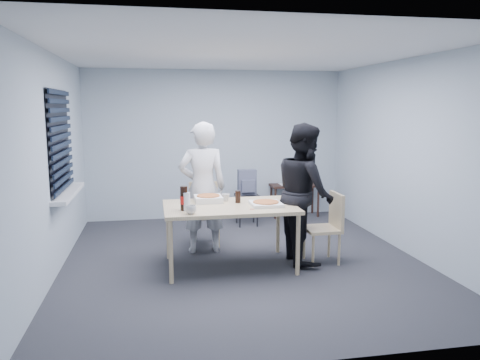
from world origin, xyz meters
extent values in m
plane|color=#2C2D31|center=(0.00, 0.00, 0.00)|extent=(5.00, 5.00, 0.00)
plane|color=white|center=(0.00, 0.00, 2.60)|extent=(5.00, 5.00, 0.00)
plane|color=#B1BEC7|center=(0.00, 2.50, 1.30)|extent=(4.50, 0.00, 4.50)
plane|color=#B1BEC7|center=(0.00, -2.50, 1.30)|extent=(4.50, 0.00, 4.50)
plane|color=#B1BEC7|center=(-2.25, 0.00, 1.30)|extent=(0.00, 5.00, 5.00)
plane|color=#B1BEC7|center=(2.25, 0.00, 1.30)|extent=(0.00, 5.00, 5.00)
plane|color=black|center=(-2.23, 0.40, 1.55)|extent=(0.00, 1.30, 1.30)
cube|color=black|center=(-2.21, 0.40, 1.55)|extent=(0.04, 1.30, 1.25)
cube|color=silver|center=(-2.16, 0.40, 0.89)|extent=(0.18, 1.42, 0.05)
cube|color=beige|center=(-0.20, -0.20, 0.75)|extent=(1.59, 1.01, 0.04)
cylinder|color=beige|center=(-0.93, -0.64, 0.37)|extent=(0.05, 0.05, 0.73)
cylinder|color=beige|center=(-0.93, 0.25, 0.37)|extent=(0.05, 0.05, 0.73)
cylinder|color=beige|center=(0.54, -0.64, 0.37)|extent=(0.05, 0.05, 0.73)
cylinder|color=beige|center=(0.54, 0.25, 0.37)|extent=(0.05, 0.05, 0.73)
cube|color=beige|center=(-0.39, 0.78, 0.43)|extent=(0.42, 0.42, 0.04)
cube|color=beige|center=(-0.39, 0.97, 0.67)|extent=(0.42, 0.04, 0.44)
cylinder|color=beige|center=(-0.56, 0.61, 0.21)|extent=(0.03, 0.03, 0.41)
cylinder|color=beige|center=(-0.56, 0.95, 0.21)|extent=(0.03, 0.03, 0.41)
cylinder|color=beige|center=(-0.22, 0.61, 0.21)|extent=(0.03, 0.03, 0.41)
cylinder|color=beige|center=(-0.22, 0.95, 0.21)|extent=(0.03, 0.03, 0.41)
cube|color=beige|center=(0.98, -0.24, 0.43)|extent=(0.42, 0.42, 0.04)
cube|color=beige|center=(1.17, -0.24, 0.67)|extent=(0.04, 0.42, 0.44)
cylinder|color=beige|center=(0.81, -0.41, 0.21)|extent=(0.03, 0.03, 0.41)
cylinder|color=beige|center=(0.81, -0.07, 0.21)|extent=(0.03, 0.03, 0.41)
cylinder|color=beige|center=(1.15, -0.41, 0.21)|extent=(0.03, 0.03, 0.41)
cylinder|color=beige|center=(1.15, -0.07, 0.21)|extent=(0.03, 0.03, 0.41)
imported|color=silver|center=(-0.45, 0.49, 0.89)|extent=(0.65, 0.42, 1.77)
imported|color=black|center=(0.78, -0.13, 0.89)|extent=(0.47, 0.86, 1.77)
cube|color=#35201A|center=(1.40, 2.28, 0.56)|extent=(0.87, 0.39, 0.04)
cylinder|color=#35201A|center=(1.00, 2.13, 0.27)|extent=(0.04, 0.04, 0.54)
cylinder|color=#35201A|center=(1.00, 2.43, 0.27)|extent=(0.04, 0.04, 0.54)
cylinder|color=#35201A|center=(1.80, 2.13, 0.27)|extent=(0.04, 0.04, 0.54)
cylinder|color=#35201A|center=(1.80, 2.43, 0.27)|extent=(0.04, 0.04, 0.54)
cube|color=black|center=(0.42, 1.79, 0.50)|extent=(0.37, 0.37, 0.04)
cylinder|color=black|center=(0.27, 1.65, 0.24)|extent=(0.04, 0.04, 0.48)
cylinder|color=black|center=(0.27, 1.94, 0.24)|extent=(0.04, 0.04, 0.48)
cylinder|color=black|center=(0.57, 1.65, 0.24)|extent=(0.04, 0.04, 0.48)
cylinder|color=black|center=(0.57, 1.94, 0.24)|extent=(0.04, 0.04, 0.48)
cube|color=slate|center=(0.42, 1.79, 0.73)|extent=(0.30, 0.16, 0.42)
cube|color=slate|center=(0.42, 1.68, 0.68)|extent=(0.22, 0.06, 0.20)
cube|color=white|center=(-0.43, 0.07, 0.79)|extent=(0.34, 0.34, 0.04)
cube|color=white|center=(-0.43, 0.07, 0.83)|extent=(0.34, 0.34, 0.04)
cylinder|color=#CC7F38|center=(-0.43, 0.07, 0.85)|extent=(0.29, 0.29, 0.01)
cube|color=white|center=(0.24, -0.29, 0.79)|extent=(0.37, 0.37, 0.04)
cylinder|color=#CC7F38|center=(0.24, -0.29, 0.82)|extent=(0.31, 0.31, 0.01)
imported|color=silver|center=(-0.70, -0.57, 0.82)|extent=(0.17, 0.17, 0.10)
imported|color=silver|center=(-0.20, 0.08, 0.82)|extent=(0.10, 0.10, 0.09)
cylinder|color=black|center=(-0.07, -0.06, 0.85)|extent=(0.09, 0.09, 0.15)
cylinder|color=black|center=(-0.76, -0.37, 0.92)|extent=(0.08, 0.08, 0.28)
cylinder|color=red|center=(-0.76, -0.37, 0.90)|extent=(0.09, 0.09, 0.09)
cylinder|color=silver|center=(-0.73, -0.38, 0.88)|extent=(0.10, 0.10, 0.21)
torus|color=red|center=(0.02, -0.47, 0.78)|extent=(0.06, 0.06, 0.00)
cube|color=white|center=(1.25, 2.25, 0.59)|extent=(0.32, 0.38, 0.01)
cube|color=black|center=(1.62, 2.27, 0.61)|extent=(0.14, 0.12, 0.05)
camera|label=1|loc=(-1.10, -5.71, 1.96)|focal=35.00mm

